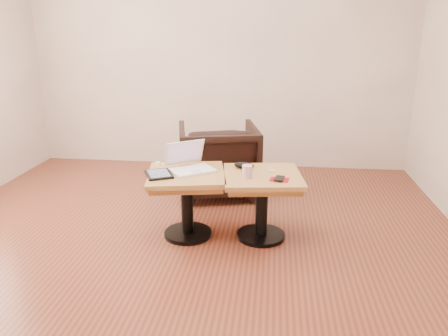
# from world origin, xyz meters

# --- Properties ---
(room_shell) EXTENTS (4.52, 4.52, 2.71)m
(room_shell) POSITION_xyz_m (0.00, 0.00, 1.35)
(room_shell) COLOR #572819
(room_shell) RESTS_ON ground
(side_table_left) EXTENTS (0.70, 0.70, 0.54)m
(side_table_left) POSITION_xyz_m (-0.01, 0.24, 0.41)
(side_table_left) COLOR black
(side_table_left) RESTS_ON ground
(side_table_right) EXTENTS (0.67, 0.67, 0.54)m
(side_table_right) POSITION_xyz_m (0.59, 0.27, 0.41)
(side_table_right) COLOR black
(side_table_right) RESTS_ON ground
(laptop) EXTENTS (0.45, 0.44, 0.22)m
(laptop) POSITION_xyz_m (0.01, 0.32, 0.59)
(laptop) COLOR white
(laptop) RESTS_ON side_table_left
(tablet) EXTENTS (0.28, 0.30, 0.02)m
(tablet) POSITION_xyz_m (-0.20, 0.15, 0.55)
(tablet) COLOR black
(tablet) RESTS_ON side_table_left
(charging_adapter) EXTENTS (0.04, 0.04, 0.02)m
(charging_adapter) POSITION_xyz_m (-0.28, 0.42, 0.56)
(charging_adapter) COLOR white
(charging_adapter) RESTS_ON side_table_left
(glasses_case) EXTENTS (0.18, 0.10, 0.05)m
(glasses_case) POSITION_xyz_m (0.44, 0.40, 0.57)
(glasses_case) COLOR black
(glasses_case) RESTS_ON side_table_right
(striped_cup) EXTENTS (0.09, 0.09, 0.10)m
(striped_cup) POSITION_xyz_m (0.48, 0.18, 0.59)
(striped_cup) COLOR #CA5A7C
(striped_cup) RESTS_ON side_table_right
(earbuds_tangle) EXTENTS (0.07, 0.06, 0.01)m
(earbuds_tangle) POSITION_xyz_m (0.66, 0.36, 0.55)
(earbuds_tangle) COLOR white
(earbuds_tangle) RESTS_ON side_table_right
(phone_on_sleeve) EXTENTS (0.15, 0.13, 0.02)m
(phone_on_sleeve) POSITION_xyz_m (0.72, 0.15, 0.55)
(phone_on_sleeve) COLOR maroon
(phone_on_sleeve) RESTS_ON side_table_right
(armchair) EXTENTS (0.92, 0.94, 0.72)m
(armchair) POSITION_xyz_m (0.12, 1.25, 0.36)
(armchair) COLOR black
(armchair) RESTS_ON ground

